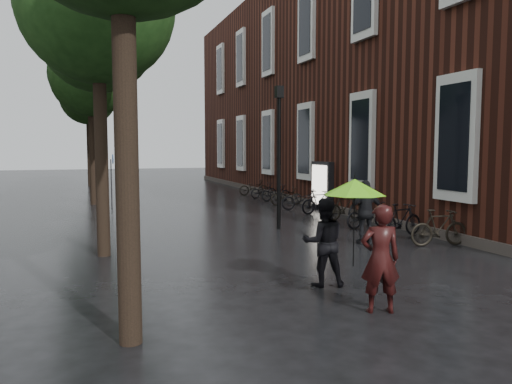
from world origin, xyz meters
name	(u,v)px	position (x,y,z in m)	size (l,w,h in m)	color
ground	(416,333)	(0.00, 0.00, 0.00)	(120.00, 120.00, 0.00)	black
brick_building	(357,90)	(10.47, 19.46, 5.99)	(10.20, 33.20, 12.00)	#38160F
street_trees	(93,59)	(-3.99, 15.91, 6.34)	(4.33, 34.03, 8.91)	black
person_burgundy	(380,259)	(0.01, 0.98, 0.90)	(0.66, 0.43, 1.80)	black
person_black	(324,242)	(-0.14, 2.71, 0.87)	(0.85, 0.66, 1.74)	black
lime_umbrella	(355,187)	(0.03, 1.87, 2.02)	(1.14, 1.14, 1.67)	black
pedestrian_walking	(366,212)	(2.96, 6.18, 0.90)	(1.06, 0.44, 1.81)	black
parked_bicycles	(314,201)	(4.62, 12.93, 0.46)	(2.06, 16.32, 1.03)	black
ad_lightbox	(322,186)	(5.29, 13.47, 1.06)	(0.32, 1.40, 2.10)	black
lamp_post	(279,143)	(1.62, 9.42, 2.87)	(0.24, 0.24, 4.73)	black
cycle_sign	(112,173)	(-3.28, 17.24, 1.60)	(0.13, 0.44, 2.42)	#262628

